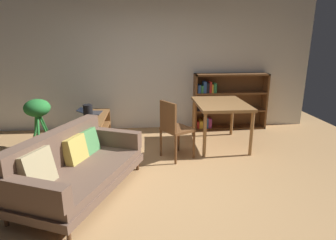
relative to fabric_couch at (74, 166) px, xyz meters
The scene contains 10 objects.
ground_plane 1.03m from the fabric_couch, ahead, with size 8.16×8.16×0.00m, color tan.
back_wall_panel 3.00m from the fabric_couch, 69.98° to the left, with size 6.80×0.10×2.70m, color silver.
fabric_couch is the anchor object (origin of this frame).
media_console 1.67m from the fabric_couch, 90.80° to the left, with size 0.39×1.28×0.52m.
open_laptop 1.94m from the fabric_couch, 93.85° to the left, with size 0.44×0.34×0.09m.
desk_speaker 1.43m from the fabric_couch, 92.96° to the left, with size 0.15×0.15×0.29m.
potted_floor_plant 1.85m from the fabric_couch, 121.23° to the left, with size 0.43×0.53×0.88m.
dining_table 2.68m from the fabric_couch, 33.97° to the left, with size 0.87×1.16×0.78m.
dining_chair_near 1.63m from the fabric_couch, 35.41° to the left, with size 0.57×0.58×0.94m.
bookshelf 3.59m from the fabric_couch, 44.13° to the left, with size 1.53×0.30×1.17m.
Camera 1 is at (-0.08, -3.21, 1.84)m, focal length 30.11 mm.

